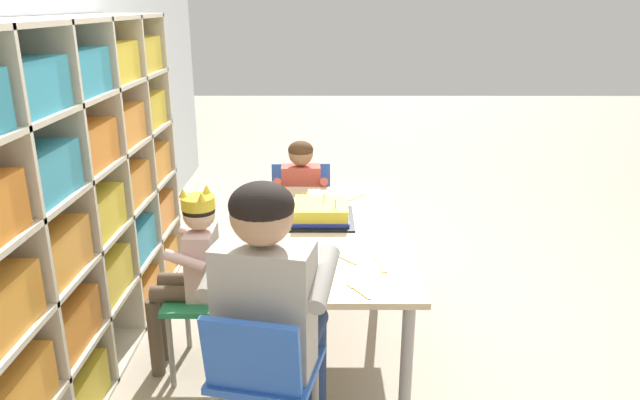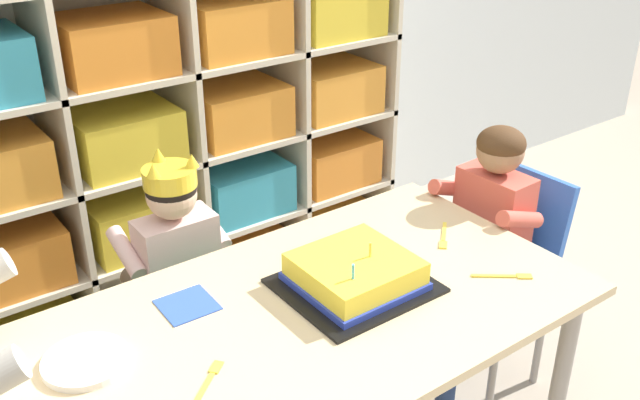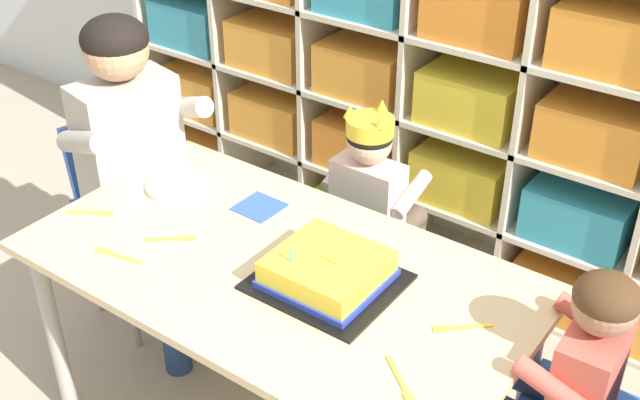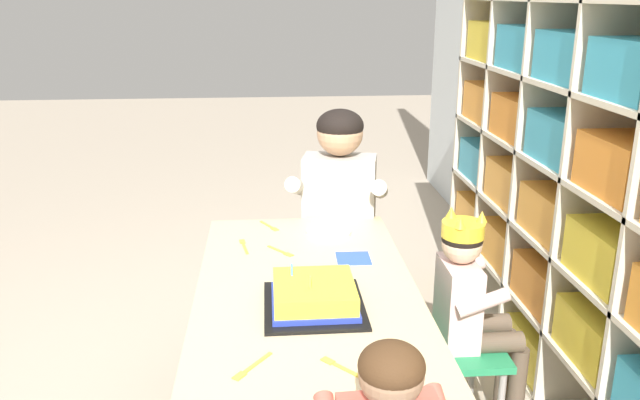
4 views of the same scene
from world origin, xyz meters
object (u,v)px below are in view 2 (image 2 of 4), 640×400
object	(u,v)px
fork_near_child_seat	(506,276)
fork_at_table_front_edge	(209,380)
child_with_crown	(171,255)
fork_beside_plate_stack	(444,237)
birthday_cake_on_tray	(355,275)
activity_table	(307,337)
paper_plate_stack	(86,361)
classroom_chair_blue	(193,317)
guest_at_table_side	(480,230)
classroom_chair_guest_side	(498,254)

from	to	relation	value
fork_near_child_seat	fork_at_table_front_edge	size ratio (longest dim) A/B	1.10
child_with_crown	fork_near_child_seat	size ratio (longest dim) A/B	6.85
fork_at_table_front_edge	child_with_crown	bearing A→B (deg)	-148.62
child_with_crown	fork_near_child_seat	world-z (taller)	child_with_crown
child_with_crown	fork_beside_plate_stack	distance (m)	0.74
birthday_cake_on_tray	fork_near_child_seat	xyz separation A→B (m)	(0.31, -0.18, -0.03)
activity_table	paper_plate_stack	world-z (taller)	paper_plate_stack
paper_plate_stack	fork_near_child_seat	xyz separation A→B (m)	(0.91, -0.28, -0.01)
paper_plate_stack	birthday_cake_on_tray	bearing A→B (deg)	-9.60
paper_plate_stack	fork_at_table_front_edge	distance (m)	0.25
child_with_crown	paper_plate_stack	distance (m)	0.60
classroom_chair_blue	child_with_crown	bearing A→B (deg)	-89.96
guest_at_table_side	paper_plate_stack	size ratio (longest dim) A/B	4.95
classroom_chair_blue	birthday_cake_on_tray	distance (m)	0.56
paper_plate_stack	classroom_chair_blue	bearing A→B (deg)	41.04
birthday_cake_on_tray	classroom_chair_guest_side	bearing A→B (deg)	9.72
child_with_crown	paper_plate_stack	world-z (taller)	child_with_crown
fork_near_child_seat	classroom_chair_blue	bearing A→B (deg)	-12.03
activity_table	classroom_chair_guest_side	size ratio (longest dim) A/B	1.87
guest_at_table_side	classroom_chair_guest_side	bearing A→B (deg)	90.00
classroom_chair_blue	classroom_chair_guest_side	xyz separation A→B (m)	(0.86, -0.33, 0.06)
classroom_chair_guest_side	fork_at_table_front_edge	bearing A→B (deg)	-81.76
classroom_chair_blue	paper_plate_stack	xyz separation A→B (m)	(-0.39, -0.34, 0.26)
birthday_cake_on_tray	child_with_crown	bearing A→B (deg)	110.89
fork_beside_plate_stack	fork_at_table_front_edge	bearing A→B (deg)	146.76
classroom_chair_blue	child_with_crown	size ratio (longest dim) A/B	0.72
birthday_cake_on_tray	paper_plate_stack	xyz separation A→B (m)	(-0.60, 0.10, -0.02)
birthday_cake_on_tray	fork_at_table_front_edge	distance (m)	0.43
fork_beside_plate_stack	child_with_crown	bearing A→B (deg)	94.10
activity_table	paper_plate_stack	bearing A→B (deg)	165.88
guest_at_table_side	fork_near_child_seat	world-z (taller)	guest_at_table_side
guest_at_table_side	fork_at_table_front_edge	xyz separation A→B (m)	(-0.98, -0.19, 0.08)
classroom_chair_guest_side	fork_beside_plate_stack	distance (m)	0.39
fork_near_child_seat	fork_at_table_front_edge	distance (m)	0.75
activity_table	classroom_chair_blue	distance (m)	0.49
guest_at_table_side	fork_near_child_seat	bearing A→B (deg)	-41.68
birthday_cake_on_tray	fork_at_table_front_edge	xyz separation A→B (m)	(-0.43, -0.08, -0.03)
classroom_chair_blue	guest_at_table_side	xyz separation A→B (m)	(0.76, -0.33, 0.17)
child_with_crown	fork_near_child_seat	bearing A→B (deg)	126.23
activity_table	classroom_chair_blue	world-z (taller)	activity_table
guest_at_table_side	fork_beside_plate_stack	world-z (taller)	guest_at_table_side
child_with_crown	fork_at_table_front_edge	world-z (taller)	child_with_crown
fork_at_table_front_edge	paper_plate_stack	bearing A→B (deg)	-86.81
guest_at_table_side	paper_plate_stack	xyz separation A→B (m)	(-1.15, -0.01, 0.09)
classroom_chair_blue	fork_near_child_seat	bearing A→B (deg)	130.63
classroom_chair_blue	guest_at_table_side	size ratio (longest dim) A/B	0.71
paper_plate_stack	guest_at_table_side	bearing A→B (deg)	0.34
classroom_chair_guest_side	guest_at_table_side	world-z (taller)	guest_at_table_side
guest_at_table_side	fork_near_child_seat	xyz separation A→B (m)	(-0.24, -0.29, 0.08)
fork_near_child_seat	guest_at_table_side	bearing A→B (deg)	-91.78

